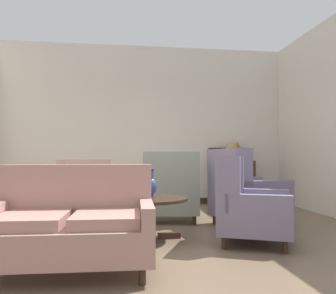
% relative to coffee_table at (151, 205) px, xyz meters
% --- Properties ---
extents(ground, '(8.91, 8.91, 0.00)m').
position_rel_coffee_table_xyz_m(ground, '(0.10, -0.11, -0.42)').
color(ground, brown).
extents(wall_back, '(6.24, 0.08, 3.37)m').
position_rel_coffee_table_xyz_m(wall_back, '(0.10, 3.07, 1.27)').
color(wall_back, silver).
rests_on(wall_back, ground).
extents(baseboard_back, '(6.08, 0.03, 0.12)m').
position_rel_coffee_table_xyz_m(baseboard_back, '(0.10, 3.02, -0.36)').
color(baseboard_back, '#382319').
rests_on(baseboard_back, ground).
extents(coffee_table, '(0.88, 0.88, 0.51)m').
position_rel_coffee_table_xyz_m(coffee_table, '(0.00, 0.00, 0.00)').
color(coffee_table, '#382319').
rests_on(coffee_table, ground).
extents(porcelain_vase, '(0.14, 0.14, 0.36)m').
position_rel_coffee_table_xyz_m(porcelain_vase, '(-0.00, 0.03, 0.24)').
color(porcelain_vase, '#384C93').
rests_on(porcelain_vase, coffee_table).
extents(settee, '(1.45, 0.84, 0.93)m').
position_rel_coffee_table_xyz_m(settee, '(-0.79, -1.06, -0.02)').
color(settee, tan).
rests_on(settee, ground).
extents(armchair_near_window, '(0.98, 0.98, 1.08)m').
position_rel_coffee_table_xyz_m(armchair_near_window, '(0.41, 1.08, 0.03)').
color(armchair_near_window, gray).
rests_on(armchair_near_window, ground).
extents(armchair_far_left, '(1.08, 1.11, 0.97)m').
position_rel_coffee_table_xyz_m(armchair_far_left, '(-1.02, 1.07, 0.00)').
color(armchair_far_left, tan).
rests_on(armchair_far_left, ground).
extents(armchair_beside_settee, '(1.06, 1.01, 1.12)m').
position_rel_coffee_table_xyz_m(armchair_beside_settee, '(1.37, 0.55, 0.04)').
color(armchair_beside_settee, slate).
rests_on(armchair_beside_settee, ground).
extents(armchair_back_corner, '(1.03, 1.00, 1.01)m').
position_rel_coffee_table_xyz_m(armchair_back_corner, '(1.08, -0.35, 0.02)').
color(armchair_back_corner, slate).
rests_on(armchair_back_corner, ground).
extents(sideboard, '(0.89, 0.44, 1.20)m').
position_rel_coffee_table_xyz_m(sideboard, '(1.92, 2.78, 0.11)').
color(sideboard, '#382319').
rests_on(sideboard, ground).
extents(gramophone, '(0.39, 0.50, 0.54)m').
position_rel_coffee_table_xyz_m(gramophone, '(1.97, 2.68, 0.77)').
color(gramophone, '#382319').
rests_on(gramophone, sideboard).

